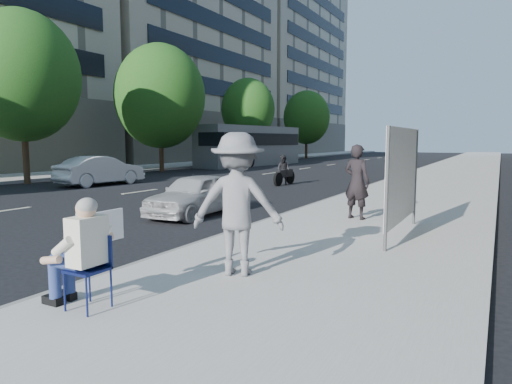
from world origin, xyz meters
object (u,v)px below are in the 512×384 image
Objects in this scene: bus at (251,146)px; jogger at (238,204)px; white_sedan_mid at (101,171)px; white_sedan_near at (195,195)px; pedestrian_woman at (357,182)px; protest_banner at (402,175)px; motorcycle at (284,172)px; seated_protester at (82,246)px.

jogger is at bearing -55.68° from bus.
white_sedan_near is at bearing 157.34° from white_sedan_mid.
bus is at bearing -77.29° from white_sedan_mid.
jogger is 16.58m from white_sedan_mid.
pedestrian_woman is 0.54× the size of white_sedan_near.
protest_banner is (1.58, 3.90, 0.22)m from jogger.
pedestrian_woman reaches higher than white_sedan_mid.
jogger is 4.21m from protest_banner.
motorcycle is at bearing -40.96° from pedestrian_woman.
seated_protester is 7.57m from pedestrian_woman.
motorcycle reaches higher than white_sedan_mid.
white_sedan_mid is at bearing -56.97° from jogger.
white_sedan_near is at bearing -69.04° from jogger.
protest_banner reaches higher than white_sedan_near.
white_sedan_near is at bearing 171.58° from protest_banner.
motorcycle reaches higher than white_sedan_near.
jogger is at bearing 102.06° from pedestrian_woman.
pedestrian_woman is 27.56m from bus.
motorcycle is (-4.77, 15.95, -0.24)m from seated_protester.
pedestrian_woman is at bearing 168.59° from white_sedan_mid.
bus is at bearing -82.01° from jogger.
motorcycle is 0.17× the size of bus.
seated_protester is at bearing 95.70° from pedestrian_woman.
protest_banner is 0.89× the size of white_sedan_near.
seated_protester is 33.52m from bus.
bus is at bearing 115.47° from seated_protester.
jogger is at bearing 65.59° from seated_protester.
motorcycle is at bearing -145.38° from white_sedan_mid.
protest_banner is 5.90m from white_sedan_near.
white_sedan_mid is (-13.53, 4.38, -0.39)m from pedestrian_woman.
motorcycle is at bearing -88.30° from jogger.
white_sedan_near is at bearing 115.90° from seated_protester.
seated_protester is 0.70× the size of pedestrian_woman.
pedestrian_woman is at bearing 8.06° from white_sedan_near.
jogger is 15.06m from motorcycle.
pedestrian_woman is at bearing -49.86° from bus.
jogger is at bearing -112.01° from protest_banner.
seated_protester is 17.18m from white_sedan_mid.
jogger reaches higher than white_sedan_mid.
jogger is 5.48m from pedestrian_woman.
seated_protester is at bearing 142.81° from white_sedan_mid.
seated_protester is at bearing -112.84° from protest_banner.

